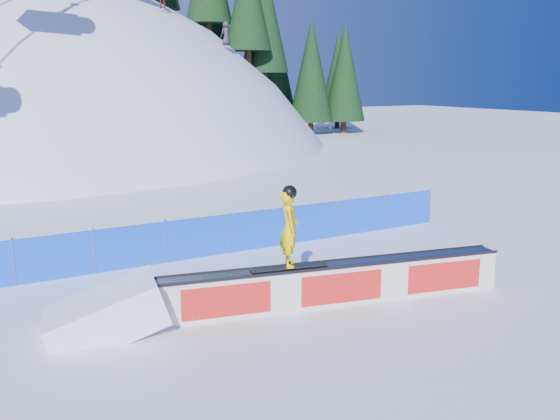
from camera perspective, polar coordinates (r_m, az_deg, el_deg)
ground at (r=13.77m, az=-7.72°, el=-10.07°), size 160.00×160.00×0.00m
snow_hill at (r=58.80m, az=-23.56°, el=-12.26°), size 64.00×64.00×64.00m
treeline at (r=59.37m, az=-2.22°, el=16.54°), size 24.60×12.87×22.14m
safety_fence at (r=17.62m, az=-13.44°, el=-3.29°), size 22.05×0.05×1.30m
rail_box at (r=14.57m, az=5.26°, el=-6.70°), size 8.22×2.27×0.99m
snow_ramp at (r=13.64m, az=-15.51°, el=-10.63°), size 2.76×2.04×1.56m
snowboarder at (r=13.76m, az=0.86°, el=-1.61°), size 1.81×0.74×1.87m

